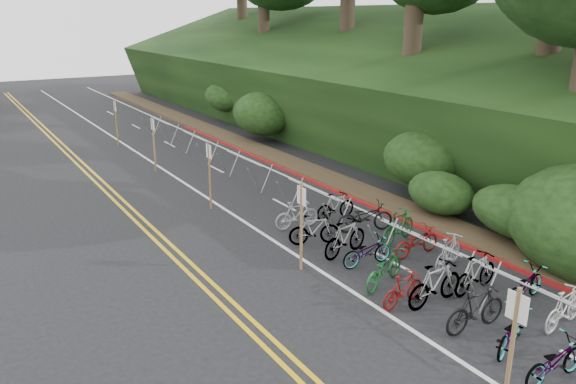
% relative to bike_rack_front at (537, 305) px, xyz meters
% --- Properties ---
extents(ground, '(120.00, 120.00, 0.00)m').
position_rel_bike_rack_front_xyz_m(ground, '(-2.85, 0.69, -0.91)').
color(ground, black).
rests_on(ground, ground).
extents(road_markings, '(7.47, 80.00, 0.01)m').
position_rel_bike_rack_front_xyz_m(road_markings, '(-2.22, 10.79, -0.91)').
color(road_markings, gold).
rests_on(road_markings, ground).
extents(red_curb, '(0.25, 28.00, 0.10)m').
position_rel_bike_rack_front_xyz_m(red_curb, '(2.85, 12.69, -0.86)').
color(red_curb, maroon).
rests_on(red_curb, ground).
extents(embankment, '(14.30, 48.14, 9.11)m').
position_rel_bike_rack_front_xyz_m(embankment, '(10.11, 19.73, 1.66)').
color(embankment, black).
rests_on(embankment, ground).
extents(bike_rack_front, '(1.18, 3.02, 1.26)m').
position_rel_bike_rack_front_xyz_m(bike_rack_front, '(0.00, 0.00, 0.00)').
color(bike_rack_front, '#949597').
rests_on(bike_rack_front, ground).
extents(bike_racks_rest, '(1.14, 23.00, 1.17)m').
position_rel_bike_rack_front_xyz_m(bike_racks_rest, '(0.15, 13.69, -0.06)').
color(bike_racks_rest, '#949597').
rests_on(bike_racks_rest, ground).
extents(signpost_near, '(0.08, 0.40, 2.61)m').
position_rel_bike_rack_front_xyz_m(signpost_near, '(-2.66, -1.30, 0.58)').
color(signpost_near, brown).
rests_on(signpost_near, ground).
extents(signposts_rest, '(0.08, 18.40, 2.50)m').
position_rel_bike_rack_front_xyz_m(signposts_rest, '(-2.25, 14.69, 0.52)').
color(signposts_rest, brown).
rests_on(signposts_rest, ground).
extents(bike_front, '(0.57, 1.46, 0.86)m').
position_rel_bike_rack_front_xyz_m(bike_front, '(-1.24, 2.71, -0.48)').
color(bike_front, maroon).
rests_on(bike_front, ground).
extents(bike_valet, '(3.40, 12.45, 1.10)m').
position_rel_bike_rack_front_xyz_m(bike_valet, '(0.20, 2.94, -0.43)').
color(bike_valet, beige).
rests_on(bike_valet, ground).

